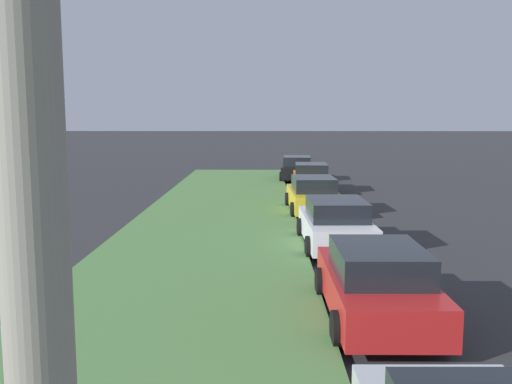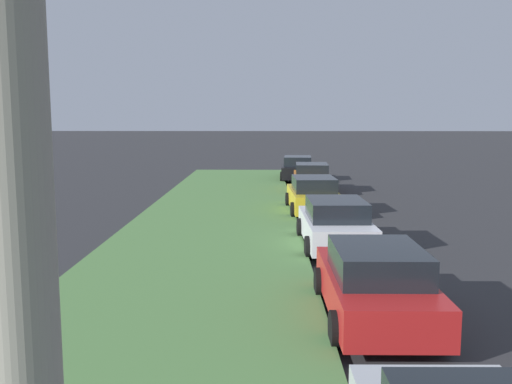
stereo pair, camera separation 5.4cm
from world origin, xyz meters
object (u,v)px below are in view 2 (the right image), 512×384
Objects in this scene: parked_car_red at (375,284)px; parked_car_orange at (312,178)px; parked_car_white at (335,224)px; parked_car_black at (297,169)px; parked_car_yellow at (313,195)px.

parked_car_orange is at bearing -1.25° from parked_car_red.
parked_car_white and parked_car_black have the same top height.
parked_car_red is 12.09m from parked_car_yellow.
parked_car_black is (5.29, 0.42, 0.00)m from parked_car_orange.
parked_car_black is at bearing -0.02° from parked_car_red.
parked_car_yellow is 11.74m from parked_car_black.
parked_car_orange and parked_car_black have the same top height.
parked_car_red is at bearing -176.45° from parked_car_black.
parked_car_yellow is 0.99× the size of parked_car_black.
parked_car_red is 0.98× the size of parked_car_orange.
parked_car_yellow is 1.00× the size of parked_car_orange.
parked_car_red is 0.98× the size of parked_car_black.
parked_car_yellow and parked_car_black have the same top height.
parked_car_white is 12.58m from parked_car_orange.
parked_car_black is (23.82, 0.12, 0.00)m from parked_car_red.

